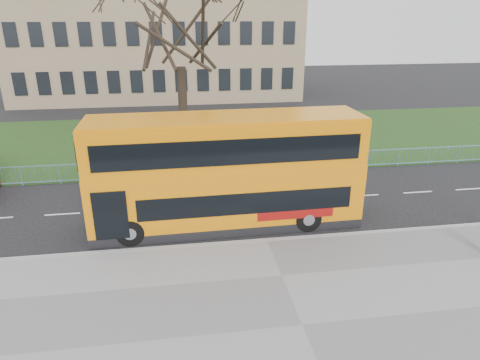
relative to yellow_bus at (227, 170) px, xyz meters
name	(u,v)px	position (x,y,z in m)	size (l,w,h in m)	color
ground	(260,225)	(1.42, -0.39, -2.60)	(120.00, 120.00, 0.00)	black
pavement	(302,326)	(1.42, -7.14, -2.54)	(80.00, 10.50, 0.12)	slate
kerb	(267,241)	(1.42, -1.94, -2.53)	(80.00, 0.20, 0.14)	gray
grass_verge	(224,138)	(1.42, 13.91, -2.56)	(80.00, 15.40, 0.08)	#1A3513
guard_railing	(238,165)	(1.42, 6.21, -2.05)	(40.00, 0.12, 1.10)	#6DA5C2
bare_tree	(180,48)	(-1.58, 9.61, 4.33)	(9.58, 9.58, 13.69)	black
civic_building	(158,31)	(-3.58, 34.61, 4.40)	(30.00, 15.00, 14.00)	#8F795B
yellow_bus	(227,170)	(0.00, 0.00, 0.00)	(11.60, 2.97, 4.84)	orange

